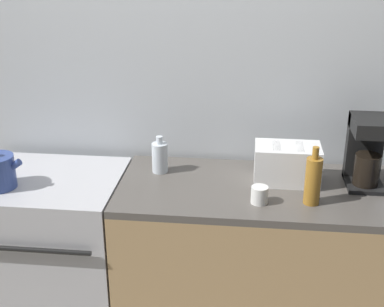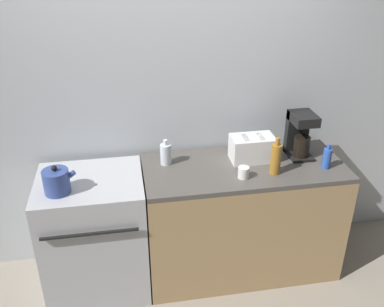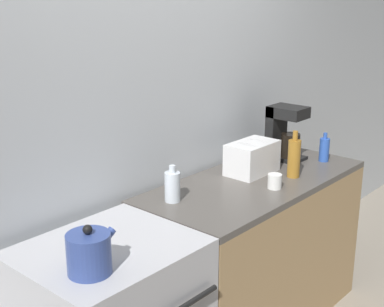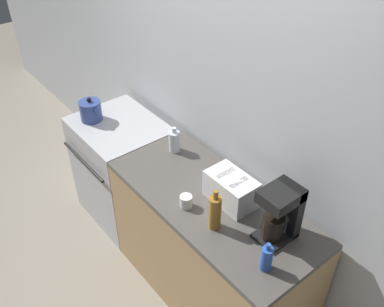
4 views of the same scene
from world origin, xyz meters
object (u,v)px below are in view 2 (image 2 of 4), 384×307
Objects in this scene: bottle_blue at (327,158)px; kettle at (57,181)px; toaster at (252,148)px; coffee_maker at (300,133)px; bottle_clear at (166,154)px; stove at (95,233)px; bottle_amber at (276,159)px; cup_white at (244,172)px.

kettle is at bearing -179.68° from bottle_blue.
toaster is (1.37, 0.22, 0.01)m from kettle.
coffee_maker reaches higher than bottle_clear.
bottle_blue is at bearing 0.32° from kettle.
bottle_blue is (1.67, -0.11, 0.53)m from stove.
stove is at bearing 32.95° from kettle.
coffee_maker reaches higher than kettle.
toaster is at bearing 156.98° from bottle_blue.
stove is 2.93× the size of toaster.
bottle_clear is (-0.63, 0.05, -0.01)m from toaster.
bottle_amber is (0.10, -0.22, 0.02)m from toaster.
cup_white is at bearing -174.09° from bottle_amber.
toaster is 0.92× the size of coffee_maker.
kettle is 0.62× the size of coffee_maker.
stove is 2.70× the size of coffee_maker.
coffee_maker reaches higher than bottle_amber.
kettle is at bearing -170.95° from toaster.
toaster is 0.28m from cup_white.
bottle_amber is 0.25m from cup_white.
bottle_blue is at bearing 1.77° from bottle_amber.
bottle_blue is (0.39, 0.01, -0.04)m from bottle_amber.
bottle_amber is (1.47, -0.00, 0.03)m from kettle.
cup_white is at bearing -176.67° from bottle_blue.
kettle is 0.78× the size of bottle_amber.
cup_white is (0.50, -0.29, -0.04)m from bottle_clear.
stove is at bearing -175.68° from coffee_maker.
stove is 0.58m from kettle.
cup_white is (1.05, -0.15, 0.49)m from stove.
bottle_amber reaches higher than bottle_clear.
toaster is at bearing 114.60° from bottle_amber.
toaster is 1.64× the size of bottle_clear.
kettle is at bearing -172.21° from coffee_maker.
bottle_amber is (0.73, -0.27, 0.03)m from bottle_clear.
toaster is at bearing 4.71° from stove.
toaster is 1.15× the size of bottle_amber.
bottle_clear reaches higher than toaster.
toaster is 1.71× the size of bottle_blue.
coffee_maker is 1.25× the size of bottle_amber.
coffee_maker reaches higher than toaster.
bottle_amber is at bearing -178.23° from bottle_blue.
bottle_clear is 0.58m from cup_white.
kettle is 1.47m from bottle_amber.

